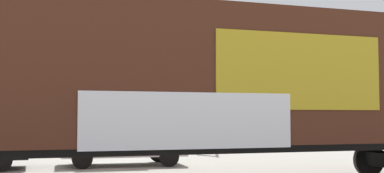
% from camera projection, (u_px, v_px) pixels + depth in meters
% --- Properties ---
extents(freight_car, '(17.45, 3.37, 4.19)m').
position_uv_depth(freight_car, '(188.00, 81.00, 11.47)').
color(freight_car, '#472316').
rests_on(freight_car, ground_plane).
extents(flagpole, '(0.61, 1.20, 7.95)m').
position_uv_depth(flagpole, '(212.00, 54.00, 26.20)').
color(flagpole, silver).
rests_on(flagpole, ground_plane).
extents(hillside, '(146.92, 35.11, 13.97)m').
position_uv_depth(hillside, '(45.00, 96.00, 73.90)').
color(hillside, silver).
rests_on(hillside, ground_plane).
extents(parked_car_white, '(4.15, 2.26, 1.52)m').
position_uv_depth(parked_car_white, '(121.00, 141.00, 16.91)').
color(parked_car_white, silver).
rests_on(parked_car_white, ground_plane).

